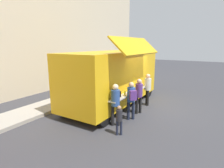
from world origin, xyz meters
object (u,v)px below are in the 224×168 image
customer_mid_with_backpack (131,97)px  child_near_queue (119,118)px  food_truck_main (114,76)px  customer_front_ordering (139,93)px  customer_rear_waiting (115,101)px  customer_extra_browsing (148,87)px  trash_bin (112,79)px

customer_mid_with_backpack → child_near_queue: (-1.43, -0.21, -0.34)m
child_near_queue → customer_mid_with_backpack: bearing=-25.5°
customer_mid_with_backpack → food_truck_main: bearing=7.5°
customer_front_ordering → customer_mid_with_backpack: size_ratio=1.00×
customer_front_ordering → customer_rear_waiting: customer_rear_waiting is taller
food_truck_main → customer_front_ordering: bearing=-107.0°
food_truck_main → customer_extra_browsing: (0.84, -1.55, -0.54)m
customer_extra_browsing → child_near_queue: 3.66m
customer_rear_waiting → child_near_queue: customer_rear_waiting is taller
customer_front_ordering → child_near_queue: 2.31m
customer_front_ordering → child_near_queue: size_ratio=1.49×
trash_bin → customer_extra_browsing: (-2.92, -3.87, 0.47)m
food_truck_main → customer_rear_waiting: food_truck_main is taller
food_truck_main → customer_extra_browsing: size_ratio=3.79×
food_truck_main → customer_mid_with_backpack: 2.19m
customer_extra_browsing → customer_mid_with_backpack: bearing=60.3°
customer_rear_waiting → trash_bin: bearing=5.0°
customer_front_ordering → customer_mid_with_backpack: bearing=118.2°
customer_mid_with_backpack → child_near_queue: customer_mid_with_backpack is taller
customer_mid_with_backpack → customer_extra_browsing: (2.20, 0.08, -0.01)m
child_near_queue → customer_rear_waiting: bearing=5.4°
customer_front_ordering → customer_extra_browsing: (1.36, 0.06, 0.03)m
food_truck_main → customer_front_ordering: size_ratio=3.87×
food_truck_main → child_near_queue: bearing=-145.9°
customer_front_ordering → child_near_queue: customer_front_ordering is taller
customer_mid_with_backpack → customer_extra_browsing: bearing=-40.5°
customer_extra_browsing → child_near_queue: (-3.63, -0.29, -0.34)m
customer_extra_browsing → food_truck_main: bearing=-3.4°
trash_bin → customer_extra_browsing: bearing=-127.1°
trash_bin → customer_front_ordering: (-4.28, -3.93, 0.44)m
customer_rear_waiting → customer_extra_browsing: 3.03m
food_truck_main → customer_extra_browsing: food_truck_main is taller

